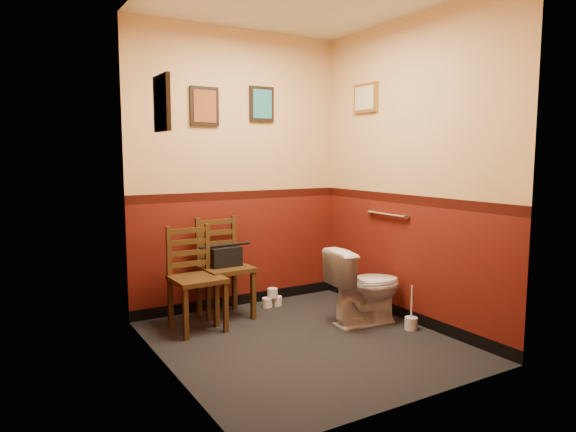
% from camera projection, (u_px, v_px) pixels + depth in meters
% --- Properties ---
extents(floor, '(2.20, 2.40, 0.00)m').
position_uv_depth(floor, '(304.00, 342.00, 4.15)').
color(floor, black).
rests_on(floor, ground).
extents(wall_back, '(2.20, 0.00, 2.70)m').
position_uv_depth(wall_back, '(239.00, 171.00, 5.01)').
color(wall_back, '#58150D').
rests_on(wall_back, ground).
extents(wall_front, '(2.20, 0.00, 2.70)m').
position_uv_depth(wall_front, '(416.00, 181.00, 2.96)').
color(wall_front, '#58150D').
rests_on(wall_front, ground).
extents(wall_left, '(0.00, 2.40, 2.70)m').
position_uv_depth(wall_left, '(166.00, 178.00, 3.43)').
color(wall_left, '#58150D').
rests_on(wall_left, ground).
extents(wall_right, '(0.00, 2.40, 2.70)m').
position_uv_depth(wall_right, '(409.00, 172.00, 4.54)').
color(wall_right, '#58150D').
rests_on(wall_right, ground).
extents(grab_bar, '(0.05, 0.56, 0.06)m').
position_uv_depth(grab_bar, '(386.00, 214.00, 4.79)').
color(grab_bar, silver).
rests_on(grab_bar, wall_right).
extents(framed_print_back_a, '(0.28, 0.04, 0.36)m').
position_uv_depth(framed_print_back_a, '(204.00, 106.00, 4.75)').
color(framed_print_back_a, black).
rests_on(framed_print_back_a, wall_back).
extents(framed_print_back_b, '(0.26, 0.04, 0.34)m').
position_uv_depth(framed_print_back_b, '(262.00, 104.00, 5.04)').
color(framed_print_back_b, black).
rests_on(framed_print_back_b, wall_back).
extents(framed_print_left, '(0.04, 0.30, 0.38)m').
position_uv_depth(framed_print_left, '(162.00, 103.00, 3.47)').
color(framed_print_left, black).
rests_on(framed_print_left, wall_left).
extents(framed_print_right, '(0.04, 0.34, 0.28)m').
position_uv_depth(framed_print_right, '(365.00, 98.00, 4.96)').
color(framed_print_right, olive).
rests_on(framed_print_right, wall_right).
extents(toilet, '(0.72, 0.45, 0.67)m').
position_uv_depth(toilet, '(365.00, 286.00, 4.57)').
color(toilet, white).
rests_on(toilet, floor).
extents(toilet_brush, '(0.11, 0.11, 0.39)m').
position_uv_depth(toilet_brush, '(411.00, 322.00, 4.43)').
color(toilet_brush, silver).
rests_on(toilet_brush, floor).
extents(chair_left, '(0.43, 0.43, 0.89)m').
position_uv_depth(chair_left, '(195.00, 278.00, 4.41)').
color(chair_left, '#4B3316').
rests_on(chair_left, floor).
extents(chair_right, '(0.45, 0.45, 0.93)m').
position_uv_depth(chair_right, '(224.00, 268.00, 4.75)').
color(chair_right, '#4B3316').
rests_on(chair_right, floor).
extents(handbag, '(0.29, 0.15, 0.21)m').
position_uv_depth(handbag, '(225.00, 257.00, 4.71)').
color(handbag, black).
rests_on(handbag, chair_right).
extents(tp_stack, '(0.21, 0.11, 0.18)m').
position_uv_depth(tp_stack, '(272.00, 299.00, 5.11)').
color(tp_stack, silver).
rests_on(tp_stack, floor).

